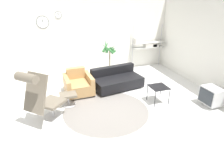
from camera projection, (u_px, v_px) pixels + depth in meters
name	position (u px, v px, depth m)	size (l,w,h in m)	color
ground_plane	(104.00, 106.00, 5.45)	(12.00, 12.00, 0.00)	white
wall_back	(81.00, 36.00, 7.24)	(12.00, 0.09, 2.80)	silver
wall_right	(214.00, 46.00, 5.87)	(0.06, 12.00, 2.80)	silver
round_rug	(106.00, 110.00, 5.22)	(2.23, 2.23, 0.01)	slate
lounge_chair	(40.00, 94.00, 4.39)	(1.03, 1.03, 1.35)	#BCBCC1
ottoman	(68.00, 97.00, 5.39)	(0.45, 0.38, 0.35)	#BCBCC1
armchair_red	(78.00, 85.00, 6.05)	(0.84, 0.90, 0.72)	silver
couch_low	(117.00, 80.00, 6.46)	(1.64, 1.08, 0.63)	black
side_table	(159.00, 88.00, 5.46)	(0.47, 0.47, 0.48)	black
crt_television	(212.00, 96.00, 5.35)	(0.46, 0.53, 0.54)	#B7B7B7
potted_plant	(109.00, 58.00, 7.29)	(0.59, 0.63, 1.31)	silver
shelf_unit	(148.00, 44.00, 7.97)	(1.32, 0.28, 1.69)	#BCBCC1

